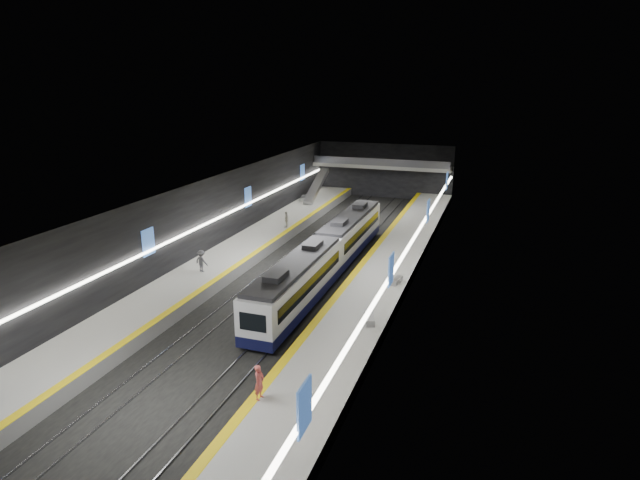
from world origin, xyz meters
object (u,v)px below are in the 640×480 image
at_px(bench_right_near, 369,318).
at_px(passenger_left_a, 286,219).
at_px(passenger_right_a, 259,382).
at_px(train, 327,254).
at_px(bench_left_far, 303,198).
at_px(bench_right_far, 397,281).
at_px(escalator, 316,186).
at_px(passenger_left_b, 202,261).

xyz_separation_m(bench_right_near, passenger_left_a, (-14.72, 20.61, 0.68)).
xyz_separation_m(bench_right_near, passenger_right_a, (-3.20, -10.97, 0.73)).
height_order(train, bench_left_far, train).
height_order(bench_left_far, bench_right_far, bench_left_far).
relative_size(train, passenger_right_a, 15.42).
height_order(escalator, bench_left_far, escalator).
xyz_separation_m(bench_left_far, passenger_right_a, (14.75, -45.51, 0.73)).
bearing_deg(escalator, bench_right_far, -58.78).
distance_m(bench_left_far, passenger_left_b, 29.70).
distance_m(bench_left_far, passenger_right_a, 47.84).
xyz_separation_m(escalator, passenger_right_a, (13.11, -46.28, -0.93)).
bearing_deg(passenger_left_b, passenger_right_a, 142.41).
relative_size(passenger_left_a, passenger_left_b, 0.95).
height_order(bench_right_near, passenger_left_b, passenger_left_b).
bearing_deg(bench_right_far, bench_left_far, 133.40).
height_order(escalator, passenger_left_b, escalator).
bearing_deg(passenger_right_a, bench_right_far, -7.06).
distance_m(escalator, bench_left_far, 2.45).
xyz_separation_m(escalator, passenger_left_a, (1.58, -14.70, -0.97)).
relative_size(passenger_right_a, passenger_left_b, 1.00).
xyz_separation_m(bench_right_near, bench_right_far, (0.39, 7.75, -0.04)).
distance_m(bench_right_near, passenger_left_b, 16.92).
height_order(train, passenger_left_b, train).
relative_size(escalator, passenger_right_a, 4.10).
relative_size(escalator, bench_left_far, 3.98).
distance_m(train, bench_right_far, 7.04).
distance_m(train, passenger_left_b, 10.98).
xyz_separation_m(train, passenger_left_a, (-8.42, 10.90, -0.27)).
relative_size(bench_left_far, passenger_left_a, 1.08).
relative_size(bench_right_near, passenger_right_a, 1.04).
bearing_deg(passenger_right_a, bench_right_near, -12.47).
height_order(bench_left_far, passenger_left_b, passenger_left_b).
bearing_deg(passenger_left_b, bench_right_far, -157.08).
bearing_deg(escalator, passenger_right_a, -74.19).
bearing_deg(passenger_left_b, train, -140.91).
height_order(train, passenger_left_a, train).
relative_size(bench_right_far, passenger_right_a, 0.86).
height_order(bench_left_far, passenger_left_a, passenger_left_a).
height_order(train, escalator, escalator).
bearing_deg(train, passenger_right_a, -81.45).
bearing_deg(bench_right_near, bench_left_far, 98.85).
height_order(bench_right_near, passenger_left_a, passenger_left_a).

